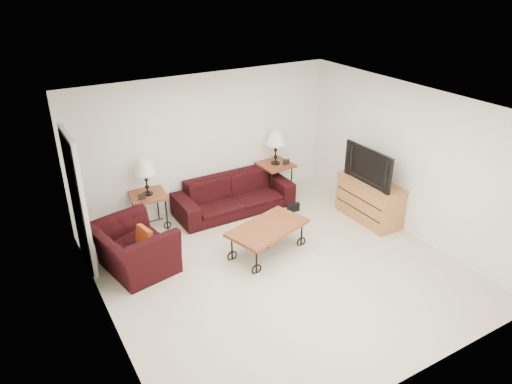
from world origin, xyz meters
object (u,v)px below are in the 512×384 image
(television, at_px, (373,165))
(backpack, at_px, (289,203))
(sofa, at_px, (234,195))
(side_table_right, at_px, (275,179))
(lamp_right, at_px, (276,147))
(side_table_left, at_px, (150,211))
(armchair, at_px, (134,248))
(coffee_table, at_px, (268,239))
(lamp_left, at_px, (146,177))
(tv_stand, at_px, (369,200))

(television, bearing_deg, backpack, -126.65)
(sofa, distance_m, side_table_right, 1.03)
(side_table_right, distance_m, lamp_right, 0.67)
(side_table_left, bearing_deg, armchair, -119.17)
(lamp_right, height_order, coffee_table, lamp_right)
(lamp_right, bearing_deg, side_table_left, 180.00)
(lamp_left, xyz_separation_m, television, (3.47, -1.69, 0.10))
(tv_stand, xyz_separation_m, television, (-0.02, 0.00, 0.69))
(side_table_left, height_order, side_table_right, side_table_right)
(coffee_table, bearing_deg, lamp_right, 54.48)
(sofa, bearing_deg, television, -38.31)
(tv_stand, bearing_deg, backpack, 143.83)
(lamp_right, xyz_separation_m, armchair, (-3.19, -1.11, -0.63))
(sofa, relative_size, armchair, 1.94)
(lamp_right, bearing_deg, armchair, -160.81)
(lamp_left, xyz_separation_m, tv_stand, (3.49, -1.69, -0.59))
(side_table_left, bearing_deg, lamp_left, 0.00)
(tv_stand, bearing_deg, coffee_table, -179.16)
(side_table_left, distance_m, lamp_right, 2.66)
(backpack, bearing_deg, lamp_left, 146.36)
(backpack, bearing_deg, coffee_table, -152.43)
(sofa, xyz_separation_m, tv_stand, (1.93, -1.51, 0.05))
(sofa, xyz_separation_m, television, (1.91, -1.51, 0.73))
(armchair, relative_size, television, 1.03)
(side_table_right, relative_size, coffee_table, 0.52)
(side_table_left, relative_size, television, 0.58)
(armchair, bearing_deg, backpack, -96.19)
(television, xyz_separation_m, backpack, (-1.13, 0.84, -0.81))
(lamp_right, relative_size, tv_stand, 0.54)
(television, bearing_deg, side_table_right, -152.03)
(side_table_right, relative_size, backpack, 1.35)
(side_table_right, xyz_separation_m, armchair, (-3.19, -1.11, 0.04))
(armchair, xyz_separation_m, television, (4.08, -0.58, 0.69))
(backpack, bearing_deg, armchair, 171.37)
(coffee_table, bearing_deg, armchair, 162.66)
(sofa, relative_size, television, 2.00)
(lamp_right, height_order, television, television)
(armchair, distance_m, backpack, 2.97)
(side_table_left, distance_m, armchair, 1.27)
(lamp_right, height_order, tv_stand, lamp_right)
(sofa, bearing_deg, side_table_left, 173.39)
(tv_stand, bearing_deg, lamp_left, 154.14)
(sofa, xyz_separation_m, backpack, (0.78, -0.67, -0.08))
(lamp_left, distance_m, armchair, 1.40)
(tv_stand, distance_m, television, 0.69)
(sofa, distance_m, armchair, 2.36)
(armchair, bearing_deg, sofa, -78.09)
(television, bearing_deg, tv_stand, 90.00)
(lamp_left, xyz_separation_m, backpack, (2.33, -0.85, -0.71))
(television, bearing_deg, sofa, -128.31)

